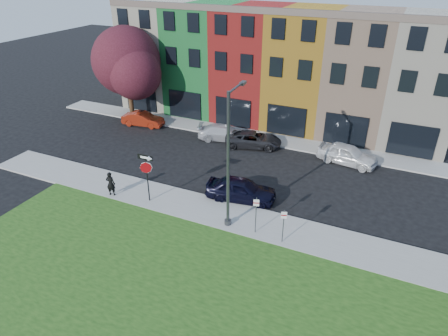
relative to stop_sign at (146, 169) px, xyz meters
The scene contains 15 objects.
ground 5.88m from the stop_sign, 26.03° to the right, with size 120.00×120.00×0.00m, color black.
sidewalk_near 7.24m from the stop_sign, ahead, with size 40.00×3.00×0.12m, color gray.
sidewalk_far 13.00m from the stop_sign, 81.86° to the left, with size 40.00×2.40×0.12m, color gray.
rowhouse_block 19.15m from the stop_sign, 83.01° to the left, with size 30.00×10.12×10.00m.
stop_sign is the anchor object (origin of this frame).
man 3.04m from the stop_sign, behind, with size 0.69×0.53×1.68m, color black.
sedan_near 6.14m from the stop_sign, 27.63° to the left, with size 4.73×2.47×1.54m, color black.
parked_car_red 13.52m from the stop_sign, 126.54° to the left, with size 4.04×1.87×1.28m, color maroon.
parked_car_silver 11.15m from the stop_sign, 88.84° to the left, with size 4.82×3.01×1.30m, color #B7B8BC.
parked_car_dark 11.31m from the stop_sign, 74.40° to the left, with size 5.03×3.30×1.29m, color black.
parked_car_white 15.26m from the stop_sign, 45.88° to the left, with size 4.71×2.49×1.53m, color silver.
street_lamp 5.89m from the stop_sign, ahead, with size 0.44×2.58×8.03m.
parking_sign_a 7.43m from the stop_sign, ahead, with size 0.30×0.15×2.32m.
parking_sign_b 9.09m from the stop_sign, ahead, with size 0.30×0.16×2.07m.
tree_purple 15.76m from the stop_sign, 129.69° to the left, with size 7.45×6.52×8.58m.
Camera 1 is at (8.66, -15.33, 14.05)m, focal length 32.00 mm.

